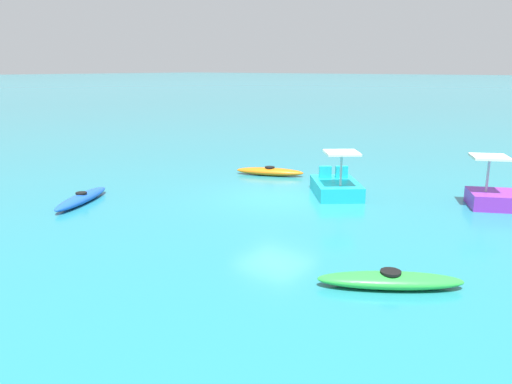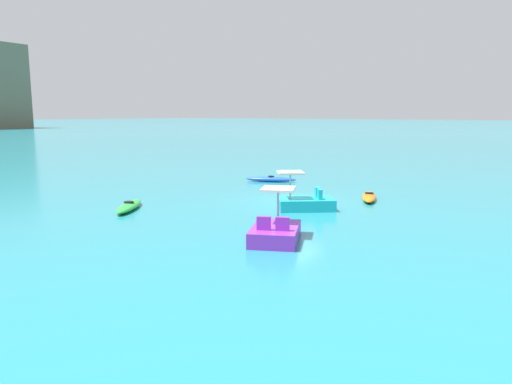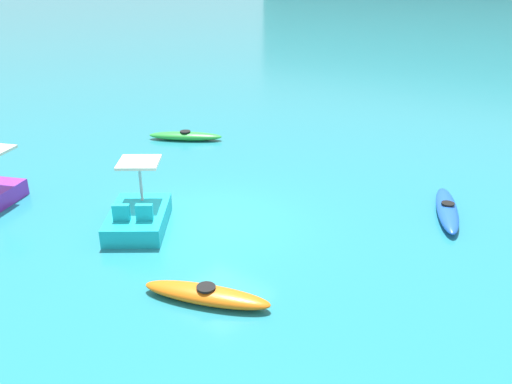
{
  "view_description": "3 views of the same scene",
  "coord_description": "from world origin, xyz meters",
  "px_view_note": "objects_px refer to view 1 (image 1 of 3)",
  "views": [
    {
      "loc": [
        -9.87,
        13.91,
        4.43
      ],
      "look_at": [
        0.03,
        1.09,
        0.4
      ],
      "focal_mm": 35.38,
      "sensor_mm": 36.0,
      "label": 1
    },
    {
      "loc": [
        -19.56,
        -12.23,
        4.18
      ],
      "look_at": [
        -2.32,
        0.55,
        0.68
      ],
      "focal_mm": 33.94,
      "sensor_mm": 36.0,
      "label": 2
    },
    {
      "loc": [
        9.24,
        -9.52,
        6.73
      ],
      "look_at": [
        0.03,
        1.62,
        0.41
      ],
      "focal_mm": 37.26,
      "sensor_mm": 36.0,
      "label": 3
    }
  ],
  "objects_px": {
    "pedal_boat_cyan": "(336,186)",
    "pedal_boat_purple": "(508,198)",
    "kayak_orange": "(270,171)",
    "kayak_blue": "(82,198)",
    "kayak_green": "(390,280)"
  },
  "relations": [
    {
      "from": "kayak_orange",
      "to": "pedal_boat_cyan",
      "type": "distance_m",
      "value": 4.08
    },
    {
      "from": "kayak_orange",
      "to": "kayak_blue",
      "type": "bearing_deg",
      "value": 72.48
    },
    {
      "from": "kayak_blue",
      "to": "pedal_boat_purple",
      "type": "bearing_deg",
      "value": -144.66
    },
    {
      "from": "pedal_boat_cyan",
      "to": "pedal_boat_purple",
      "type": "xyz_separation_m",
      "value": [
        -5.19,
        -1.94,
        0.0
      ]
    },
    {
      "from": "kayak_blue",
      "to": "kayak_orange",
      "type": "relative_size",
      "value": 1.05
    },
    {
      "from": "kayak_blue",
      "to": "pedal_boat_purple",
      "type": "height_order",
      "value": "pedal_boat_purple"
    },
    {
      "from": "kayak_blue",
      "to": "kayak_green",
      "type": "bearing_deg",
      "value": 179.9
    },
    {
      "from": "pedal_boat_cyan",
      "to": "pedal_boat_purple",
      "type": "relative_size",
      "value": 0.99
    },
    {
      "from": "kayak_orange",
      "to": "pedal_boat_cyan",
      "type": "height_order",
      "value": "pedal_boat_cyan"
    },
    {
      "from": "kayak_blue",
      "to": "pedal_boat_purple",
      "type": "relative_size",
      "value": 1.08
    },
    {
      "from": "pedal_boat_purple",
      "to": "kayak_green",
      "type": "bearing_deg",
      "value": 86.33
    },
    {
      "from": "kayak_green",
      "to": "kayak_orange",
      "type": "relative_size",
      "value": 0.99
    },
    {
      "from": "pedal_boat_cyan",
      "to": "kayak_green",
      "type": "bearing_deg",
      "value": 127.11
    },
    {
      "from": "kayak_green",
      "to": "pedal_boat_cyan",
      "type": "bearing_deg",
      "value": -52.89
    },
    {
      "from": "kayak_orange",
      "to": "kayak_green",
      "type": "bearing_deg",
      "value": 138.8
    }
  ]
}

